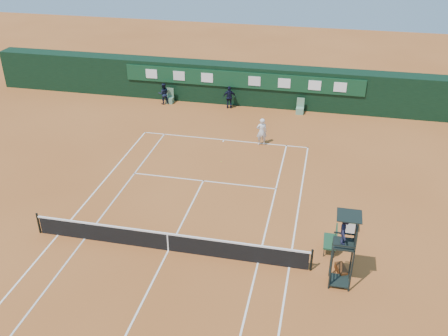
# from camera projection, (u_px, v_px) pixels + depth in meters

# --- Properties ---
(ground) EXTENTS (90.00, 90.00, 0.00)m
(ground) POSITION_uv_depth(u_px,v_px,m) (168.00, 250.00, 22.65)
(ground) COLOR #B25F2A
(ground) RESTS_ON ground
(court_lines) EXTENTS (11.05, 23.85, 0.01)m
(court_lines) POSITION_uv_depth(u_px,v_px,m) (168.00, 250.00, 22.65)
(court_lines) COLOR silver
(court_lines) RESTS_ON ground
(tennis_net) EXTENTS (12.90, 0.10, 1.10)m
(tennis_net) POSITION_uv_depth(u_px,v_px,m) (168.00, 241.00, 22.40)
(tennis_net) COLOR black
(tennis_net) RESTS_ON ground
(back_wall) EXTENTS (40.00, 1.65, 3.00)m
(back_wall) POSITION_uv_depth(u_px,v_px,m) (243.00, 84.00, 37.96)
(back_wall) COLOR black
(back_wall) RESTS_ON ground
(linesman_chair_left) EXTENTS (0.55, 0.50, 1.15)m
(linesman_chair_left) POSITION_uv_depth(u_px,v_px,m) (170.00, 99.00, 38.48)
(linesman_chair_left) COLOR #568465
(linesman_chair_left) RESTS_ON ground
(linesman_chair_right) EXTENTS (0.55, 0.50, 1.15)m
(linesman_chair_right) POSITION_uv_depth(u_px,v_px,m) (300.00, 109.00, 36.62)
(linesman_chair_right) COLOR #629773
(linesman_chair_right) RESTS_ON ground
(umpire_chair) EXTENTS (0.96, 0.95, 3.42)m
(umpire_chair) POSITION_uv_depth(u_px,v_px,m) (345.00, 235.00, 19.55)
(umpire_chair) COLOR black
(umpire_chair) RESTS_ON ground
(player_bench) EXTENTS (0.56, 1.20, 1.10)m
(player_bench) POSITION_uv_depth(u_px,v_px,m) (333.00, 239.00, 22.40)
(player_bench) COLOR #1A4329
(player_bench) RESTS_ON ground
(tennis_bag) EXTENTS (0.60, 0.86, 0.29)m
(tennis_bag) POSITION_uv_depth(u_px,v_px,m) (341.00, 270.00, 21.25)
(tennis_bag) COLOR black
(tennis_bag) RESTS_ON ground
(cooler) EXTENTS (0.57, 0.57, 0.65)m
(cooler) POSITION_uv_depth(u_px,v_px,m) (350.00, 225.00, 23.83)
(cooler) COLOR silver
(cooler) RESTS_ON ground
(tennis_ball) EXTENTS (0.06, 0.06, 0.06)m
(tennis_ball) POSITION_uv_depth(u_px,v_px,m) (221.00, 162.00, 30.07)
(tennis_ball) COLOR #C5DD33
(tennis_ball) RESTS_ON ground
(player) EXTENTS (0.76, 0.61, 1.82)m
(player) POSITION_uv_depth(u_px,v_px,m) (262.00, 132.00, 31.78)
(player) COLOR silver
(player) RESTS_ON ground
(ball_kid_left) EXTENTS (0.99, 0.90, 1.65)m
(ball_kid_left) POSITION_uv_depth(u_px,v_px,m) (164.00, 94.00, 38.06)
(ball_kid_left) COLOR black
(ball_kid_left) RESTS_ON ground
(ball_kid_right) EXTENTS (1.07, 0.64, 1.71)m
(ball_kid_right) POSITION_uv_depth(u_px,v_px,m) (229.00, 97.00, 37.29)
(ball_kid_right) COLOR black
(ball_kid_right) RESTS_ON ground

